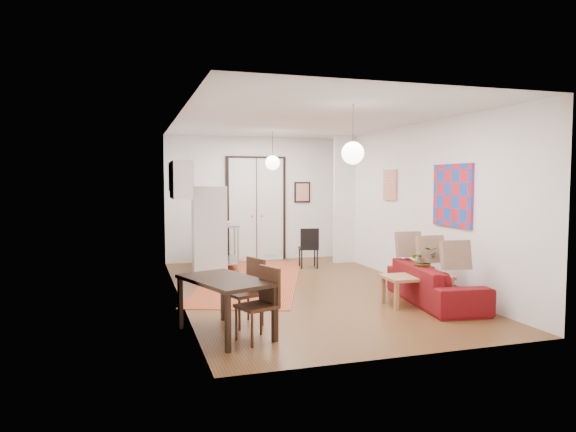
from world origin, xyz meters
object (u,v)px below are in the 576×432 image
object	(u,v)px
sofa	(435,284)
coffee_table	(417,279)
fridge	(209,232)
dining_chair_near	(243,286)
black_side_chair	(307,244)
kitchen_counter	(223,239)
dining_chair_far	(255,298)
dining_table	(225,285)

from	to	relation	value
sofa	coffee_table	xyz separation A→B (m)	(-0.33, -0.01, 0.09)
sofa	coffee_table	bearing A→B (deg)	100.30
sofa	coffee_table	size ratio (longest dim) A/B	1.99
fridge	dining_chair_near	world-z (taller)	fridge
black_side_chair	fridge	bearing A→B (deg)	23.97
kitchen_counter	dining_chair_near	xyz separation A→B (m)	(-0.48, -4.21, -0.15)
fridge	dining_chair_near	xyz separation A→B (m)	(-0.06, -3.39, -0.39)
fridge	dining_chair_far	bearing A→B (deg)	-88.66
coffee_table	dining_chair_near	xyz separation A→B (m)	(-2.75, -0.23, 0.11)
sofa	dining_chair_near	bearing A→B (deg)	102.47
dining_table	black_side_chair	xyz separation A→B (m)	(2.58, 4.35, -0.11)
kitchen_counter	black_side_chair	distance (m)	1.82
dining_chair_far	dining_table	bearing A→B (deg)	-151.27
coffee_table	kitchen_counter	bearing A→B (deg)	119.60
coffee_table	kitchen_counter	xyz separation A→B (m)	(-2.27, 3.99, 0.25)
dining_chair_near	dining_table	bearing A→B (deg)	-55.87
sofa	kitchen_counter	bearing A→B (deg)	41.16
dining_chair_far	dining_chair_near	bearing A→B (deg)	159.46
coffee_table	dining_table	bearing A→B (deg)	-167.77
dining_chair_far	kitchen_counter	bearing A→B (deg)	153.87
sofa	black_side_chair	bearing A→B (deg)	20.40
dining_table	dining_chair_far	bearing A→B (deg)	-40.72
kitchen_counter	dining_chair_far	distance (m)	4.94
dining_chair_near	dining_chair_far	bearing A→B (deg)	-20.54
dining_table	dining_chair_near	bearing A→B (deg)	54.67
kitchen_counter	dining_chair_far	bearing A→B (deg)	-87.59
dining_chair_near	dining_chair_far	xyz separation A→B (m)	(0.00, -0.70, 0.00)
dining_chair_far	black_side_chair	world-z (taller)	black_side_chair
kitchen_counter	dining_table	bearing A→B (deg)	-91.63
fridge	dining_table	xyz separation A→B (m)	(-0.37, -3.82, -0.27)
kitchen_counter	dining_chair_near	bearing A→B (deg)	-88.51
coffee_table	black_side_chair	xyz separation A→B (m)	(-0.48, 3.69, 0.12)
coffee_table	sofa	bearing A→B (deg)	2.30
sofa	dining_table	xyz separation A→B (m)	(-3.39, -0.68, 0.32)
sofa	black_side_chair	world-z (taller)	black_side_chair
kitchen_counter	dining_chair_near	distance (m)	4.24
dining_chair_near	dining_chair_far	distance (m)	0.70
coffee_table	fridge	distance (m)	4.17
sofa	black_side_chair	xyz separation A→B (m)	(-0.81, 3.68, 0.21)
dining_chair_near	black_side_chair	xyz separation A→B (m)	(2.27, 3.92, 0.01)
dining_table	dining_chair_near	world-z (taller)	dining_chair_near
sofa	dining_chair_far	xyz separation A→B (m)	(-3.08, -0.94, 0.20)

